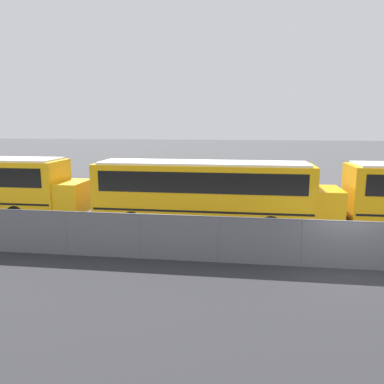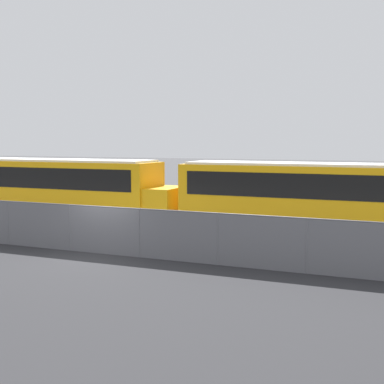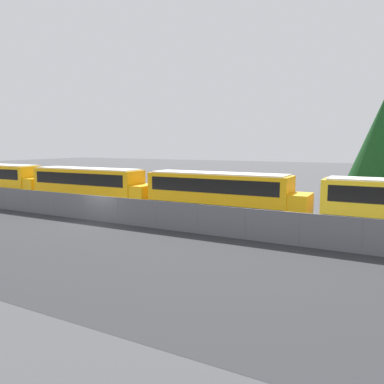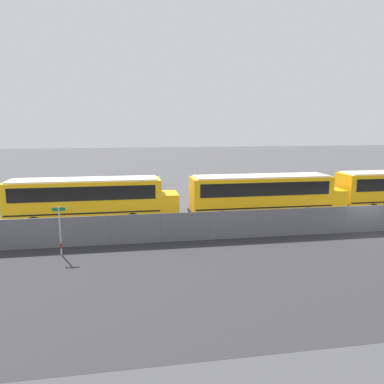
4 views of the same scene
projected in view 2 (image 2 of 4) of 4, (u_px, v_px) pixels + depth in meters
ground_plane at (104, 254)px, 20.16m from camera, size 200.00×200.00×0.00m
fence at (104, 230)px, 20.07m from camera, size 88.52×0.07×1.82m
school_bus_2 at (61, 187)px, 26.42m from camera, size 12.10×2.52×3.35m
school_bus_3 at (315, 196)px, 21.93m from camera, size 12.10×2.52×3.35m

